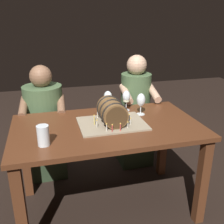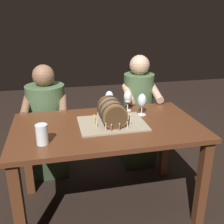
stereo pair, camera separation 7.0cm
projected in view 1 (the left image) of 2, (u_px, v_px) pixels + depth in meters
The scene contains 9 objects.
ground_plane at pixel (108, 206), 2.26m from camera, with size 8.00×8.00×0.00m, color black.
dining_table at pixel (107, 139), 2.04m from camera, with size 1.43×0.81×0.76m.
barrel_cake at pixel (112, 114), 1.98m from camera, with size 0.50×0.37×0.20m.
wine_glass_empty at pixel (141, 100), 2.17m from camera, with size 0.07×0.07×0.18m.
wine_glass_white at pixel (126, 97), 2.26m from camera, with size 0.07×0.07×0.18m.
wine_glass_red at pixel (108, 98), 2.27m from camera, with size 0.07×0.07×0.17m.
beer_pint at pixel (43, 137), 1.67m from camera, with size 0.08×0.08×0.14m.
person_seated_left at pixel (46, 126), 2.55m from camera, with size 0.41×0.49×1.12m.
person_seated_right at pixel (135, 117), 2.77m from camera, with size 0.36×0.46×1.18m.
Camera 1 is at (-0.43, -1.78, 1.55)m, focal length 42.06 mm.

